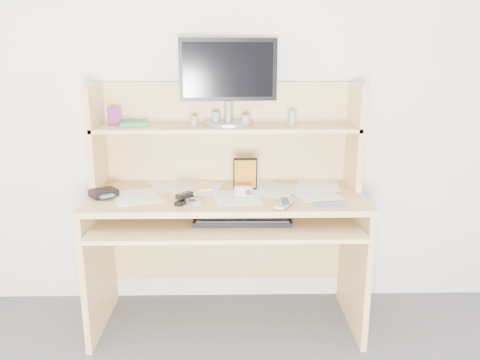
{
  "coord_description": "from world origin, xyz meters",
  "views": [
    {
      "loc": [
        0.03,
        -0.83,
        1.43
      ],
      "look_at": [
        0.07,
        1.43,
        0.83
      ],
      "focal_mm": 35.0,
      "sensor_mm": 36.0,
      "label": 1
    }
  ],
  "objects_px": {
    "game_case": "(245,174)",
    "monitor": "(228,79)",
    "keyboard": "(242,219)",
    "desk": "(227,199)",
    "tv_remote": "(285,203)"
  },
  "relations": [
    {
      "from": "tv_remote",
      "to": "desk",
      "type": "bearing_deg",
      "value": 159.66
    },
    {
      "from": "tv_remote",
      "to": "game_case",
      "type": "bearing_deg",
      "value": 151.72
    },
    {
      "from": "keyboard",
      "to": "tv_remote",
      "type": "relative_size",
      "value": 2.85
    },
    {
      "from": "desk",
      "to": "monitor",
      "type": "relative_size",
      "value": 2.71
    },
    {
      "from": "monitor",
      "to": "keyboard",
      "type": "bearing_deg",
      "value": -85.54
    },
    {
      "from": "keyboard",
      "to": "game_case",
      "type": "bearing_deg",
      "value": 84.93
    },
    {
      "from": "tv_remote",
      "to": "game_case",
      "type": "xyz_separation_m",
      "value": [
        -0.18,
        0.26,
        0.08
      ]
    },
    {
      "from": "desk",
      "to": "tv_remote",
      "type": "relative_size",
      "value": 8.41
    },
    {
      "from": "desk",
      "to": "monitor",
      "type": "bearing_deg",
      "value": 84.34
    },
    {
      "from": "keyboard",
      "to": "desk",
      "type": "bearing_deg",
      "value": 108.84
    },
    {
      "from": "keyboard",
      "to": "game_case",
      "type": "xyz_separation_m",
      "value": [
        0.02,
        0.2,
        0.18
      ]
    },
    {
      "from": "game_case",
      "to": "keyboard",
      "type": "bearing_deg",
      "value": -96.14
    },
    {
      "from": "game_case",
      "to": "monitor",
      "type": "relative_size",
      "value": 0.34
    },
    {
      "from": "game_case",
      "to": "tv_remote",
      "type": "bearing_deg",
      "value": -55.4
    },
    {
      "from": "tv_remote",
      "to": "game_case",
      "type": "distance_m",
      "value": 0.32
    }
  ]
}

